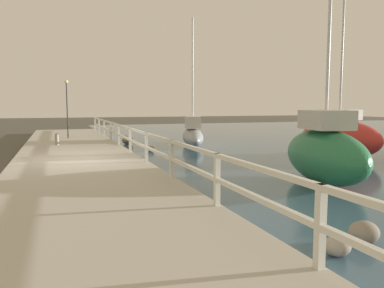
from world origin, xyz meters
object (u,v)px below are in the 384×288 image
at_px(sailboat_red, 339,137).
at_px(sailboat_gray, 193,134).
at_px(mooring_bollard, 57,139).
at_px(sailboat_green, 325,153).
at_px(dock_lamp, 67,101).

xyz_separation_m(sailboat_red, sailboat_gray, (-4.19, 6.64, -0.25)).
height_order(mooring_bollard, sailboat_gray, sailboat_gray).
bearing_deg(sailboat_green, dock_lamp, 125.04).
xyz_separation_m(dock_lamp, sailboat_red, (10.64, -10.20, -1.61)).
relative_size(dock_lamp, sailboat_gray, 0.49).
height_order(dock_lamp, sailboat_gray, sailboat_gray).
bearing_deg(mooring_bollard, sailboat_green, -56.54).
xyz_separation_m(dock_lamp, sailboat_gray, (6.45, -3.56, -1.85)).
height_order(dock_lamp, sailboat_green, sailboat_green).
height_order(mooring_bollard, sailboat_red, sailboat_red).
relative_size(dock_lamp, sailboat_red, 0.43).
distance_m(mooring_bollard, sailboat_gray, 7.07).
distance_m(mooring_bollard, sailboat_green, 12.81).
bearing_deg(sailboat_green, sailboat_gray, 100.94).
xyz_separation_m(dock_lamp, sailboat_green, (6.44, -14.43, -1.61)).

